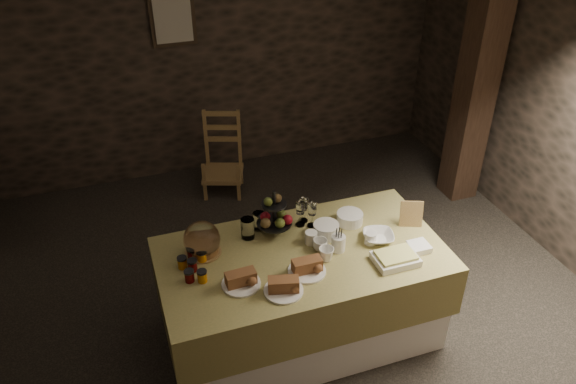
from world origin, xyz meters
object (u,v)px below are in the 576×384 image
object	(u,v)px
buffet_table	(302,289)
chair	(221,157)
fruit_stand	(275,218)
timber_column	(478,79)

from	to	relation	value
buffet_table	chair	bearing A→B (deg)	92.13
chair	fruit_stand	size ratio (longest dim) A/B	1.86
chair	fruit_stand	world-z (taller)	fruit_stand
timber_column	fruit_stand	xyz separation A→B (m)	(-2.41, -1.09, -0.35)
buffet_table	chair	world-z (taller)	chair
timber_column	fruit_stand	world-z (taller)	timber_column
buffet_table	fruit_stand	bearing A→B (deg)	111.76
buffet_table	fruit_stand	world-z (taller)	fruit_stand
chair	timber_column	bearing A→B (deg)	-1.16
buffet_table	timber_column	xyz separation A→B (m)	(2.30, 1.36, 0.84)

